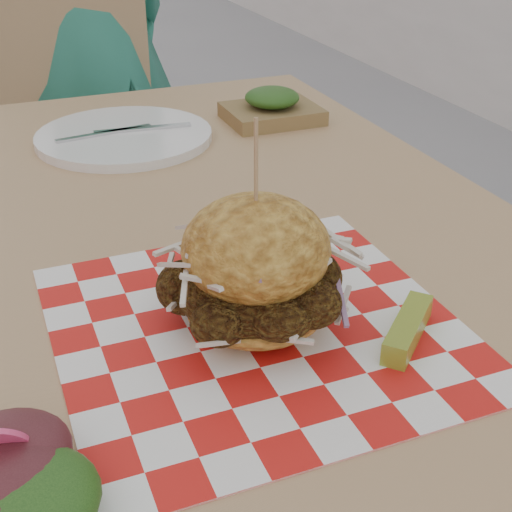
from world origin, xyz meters
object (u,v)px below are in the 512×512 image
object	(u,v)px
sandwich	(256,274)
diner	(82,19)
patio_chair	(73,143)
patio_table	(191,289)

from	to	relation	value
sandwich	diner	bearing A→B (deg)	86.91
patio_chair	sandwich	distance (m)	1.16
patio_table	patio_chair	size ratio (longest dim) A/B	1.26
diner	patio_table	bearing A→B (deg)	61.57
patio_chair	diner	bearing A→B (deg)	60.31
diner	sandwich	world-z (taller)	diner
diner	patio_table	world-z (taller)	diner
diner	patio_table	distance (m)	1.12
sandwich	patio_table	bearing A→B (deg)	90.43
patio_table	sandwich	bearing A→B (deg)	-89.57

